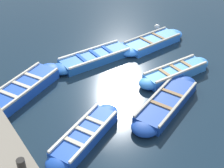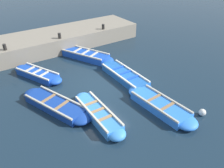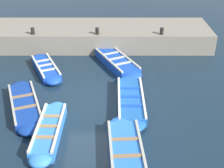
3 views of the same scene
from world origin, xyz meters
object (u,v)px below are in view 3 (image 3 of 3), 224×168
at_px(boat_centre, 46,68).
at_px(bollard_north, 33,31).
at_px(boat_far_corner, 126,152).
at_px(bollard_mid_south, 162,31).
at_px(boat_near_quay, 25,105).
at_px(boat_alongside, 49,131).
at_px(boat_bow_out, 131,100).
at_px(boat_stern_in, 117,62).
at_px(bollard_mid_north, 97,31).

distance_m(boat_centre, bollard_north, 2.67).
xyz_separation_m(boat_far_corner, bollard_mid_south, (-8.07, 2.15, 1.06)).
height_order(boat_centre, boat_near_quay, boat_centre).
height_order(boat_far_corner, boat_alongside, boat_alongside).
relative_size(boat_centre, boat_alongside, 0.95).
xyz_separation_m(boat_bow_out, boat_alongside, (1.97, -2.88, 0.02)).
height_order(boat_far_corner, boat_bow_out, boat_far_corner).
bearing_deg(boat_centre, boat_alongside, 11.86).
bearing_deg(bollard_mid_south, boat_centre, -68.64).
bearing_deg(boat_alongside, boat_centre, -168.14).
distance_m(boat_centre, boat_stern_in, 3.43).
height_order(boat_centre, boat_alongside, boat_alongside).
relative_size(boat_far_corner, bollard_north, 10.78).
bearing_deg(bollard_north, boat_stern_in, 70.16).
relative_size(boat_stern_in, boat_alongside, 1.15).
relative_size(boat_far_corner, bollard_mid_north, 10.78).
bearing_deg(bollard_mid_south, boat_near_quay, -47.81).
distance_m(boat_far_corner, bollard_north, 9.33).
xyz_separation_m(boat_bow_out, bollard_north, (-5.06, -4.87, 1.07)).
bearing_deg(boat_stern_in, boat_alongside, -23.43).
xyz_separation_m(boat_bow_out, bollard_mid_south, (-5.06, 1.84, 1.07)).
xyz_separation_m(boat_far_corner, boat_alongside, (-1.04, -2.58, 0.01)).
distance_m(boat_centre, boat_alongside, 4.89).
height_order(boat_far_corner, bollard_mid_north, bollard_mid_north).
relative_size(boat_far_corner, boat_stern_in, 0.93).
distance_m(boat_bow_out, boat_stern_in, 3.52).
bearing_deg(bollard_mid_north, boat_bow_out, 16.66).
height_order(boat_stern_in, bollard_north, bollard_north).
height_order(boat_centre, bollard_mid_south, bollard_mid_south).
distance_m(boat_near_quay, bollard_mid_north, 6.09).
xyz_separation_m(boat_stern_in, bollard_north, (-1.57, -4.36, 1.04)).
distance_m(boat_far_corner, bollard_mid_south, 8.42).
distance_m(boat_far_corner, boat_near_quay, 4.65).
relative_size(boat_stern_in, bollard_north, 11.55).
distance_m(boat_far_corner, boat_alongside, 2.78).
distance_m(boat_alongside, bollard_mid_south, 8.53).
bearing_deg(boat_centre, boat_far_corner, 31.58).
distance_m(boat_bow_out, bollard_mid_south, 5.49).
relative_size(boat_alongside, boat_near_quay, 0.88).
distance_m(bollard_mid_north, bollard_mid_south, 3.36).
xyz_separation_m(boat_alongside, bollard_north, (-7.03, -1.99, 1.05)).
bearing_deg(boat_bow_out, boat_far_corner, -5.74).
distance_m(boat_bow_out, bollard_north, 7.10).
distance_m(boat_bow_out, bollard_mid_north, 5.39).
bearing_deg(boat_bow_out, boat_stern_in, -171.59).
bearing_deg(bollard_mid_south, boat_far_corner, -14.90).
bearing_deg(boat_stern_in, boat_bow_out, 8.41).
height_order(bollard_mid_north, bollard_mid_south, same).
bearing_deg(boat_alongside, bollard_mid_north, 169.01).
bearing_deg(boat_bow_out, boat_near_quay, -85.27).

